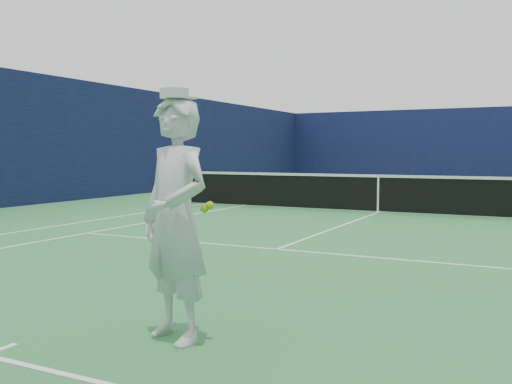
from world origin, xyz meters
TOP-DOWN VIEW (x-y plane):
  - ground at (0.00, 0.00)m, footprint 80.00×80.00m
  - court_markings at (0.00, 0.00)m, footprint 11.03×23.83m
  - windscreen_fence at (0.00, 0.00)m, footprint 20.12×36.12m
  - tennis_net at (0.00, 0.00)m, footprint 12.88×0.09m
  - tennis_player at (1.12, -10.88)m, footprint 0.87×0.73m

SIDE VIEW (x-z plane):
  - ground at x=0.00m, z-range 0.00..0.00m
  - court_markings at x=0.00m, z-range 0.00..0.01m
  - tennis_net at x=0.00m, z-range 0.02..1.09m
  - tennis_player at x=1.12m, z-range -0.02..2.09m
  - windscreen_fence at x=0.00m, z-range 0.00..4.00m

